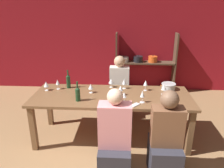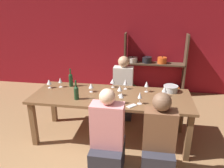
{
  "view_description": "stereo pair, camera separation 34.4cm",
  "coord_description": "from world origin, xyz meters",
  "px_view_note": "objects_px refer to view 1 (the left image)",
  "views": [
    {
      "loc": [
        0.38,
        -1.61,
        2.11
      ],
      "look_at": [
        0.2,
        1.62,
        0.92
      ],
      "focal_mm": 35.0,
      "sensor_mm": 36.0,
      "label": 1
    },
    {
      "loc": [
        0.72,
        -1.58,
        2.11
      ],
      "look_at": [
        0.2,
        1.62,
        0.92
      ],
      "focal_mm": 35.0,
      "sensor_mm": 36.0,
      "label": 2
    }
  ],
  "objects_px": {
    "dining_table": "(112,100)",
    "wine_glass_white_a": "(142,94)",
    "wine_glass_red_g": "(46,84)",
    "wine_glass_red_h": "(121,88)",
    "wine_glass_red_c": "(164,88)",
    "wine_glass_red_b": "(58,83)",
    "wine_glass_red_d": "(146,83)",
    "mixing_bowl": "(169,86)",
    "wine_glass_red_i": "(124,82)",
    "wine_glass_red_f": "(124,95)",
    "person_near_b": "(165,146)",
    "person_far_a": "(119,94)",
    "wine_glass_red_a": "(91,87)",
    "person_near_a": "(115,143)",
    "wine_bottle_green": "(78,94)",
    "wine_bottle_dark": "(68,81)",
    "shelf_unit": "(144,70)",
    "wine_glass_red_e": "(111,81)",
    "cell_phone": "(135,105)"
  },
  "relations": [
    {
      "from": "wine_glass_red_h",
      "to": "person_near_b",
      "type": "xyz_separation_m",
      "value": [
        0.58,
        -0.81,
        -0.44
      ]
    },
    {
      "from": "wine_glass_red_h",
      "to": "wine_glass_red_c",
      "type": "bearing_deg",
      "value": 5.98
    },
    {
      "from": "wine_glass_red_b",
      "to": "wine_glass_red_d",
      "type": "distance_m",
      "value": 1.45
    },
    {
      "from": "shelf_unit",
      "to": "wine_glass_white_a",
      "type": "relative_size",
      "value": 8.08
    },
    {
      "from": "wine_glass_red_i",
      "to": "mixing_bowl",
      "type": "bearing_deg",
      "value": 0.48
    },
    {
      "from": "wine_glass_red_d",
      "to": "wine_glass_red_i",
      "type": "bearing_deg",
      "value": 169.35
    },
    {
      "from": "wine_glass_red_h",
      "to": "person_far_a",
      "type": "relative_size",
      "value": 0.13
    },
    {
      "from": "wine_glass_red_d",
      "to": "wine_glass_red_i",
      "type": "distance_m",
      "value": 0.35
    },
    {
      "from": "wine_bottle_green",
      "to": "wine_glass_red_i",
      "type": "relative_size",
      "value": 1.68
    },
    {
      "from": "wine_bottle_dark",
      "to": "wine_glass_red_b",
      "type": "bearing_deg",
      "value": -157.49
    },
    {
      "from": "wine_glass_red_d",
      "to": "wine_glass_red_g",
      "type": "xyz_separation_m",
      "value": [
        -1.62,
        -0.09,
        -0.02
      ]
    },
    {
      "from": "mixing_bowl",
      "to": "wine_bottle_green",
      "type": "xyz_separation_m",
      "value": [
        -1.41,
        -0.53,
        0.06
      ]
    },
    {
      "from": "dining_table",
      "to": "wine_glass_white_a",
      "type": "bearing_deg",
      "value": -27.86
    },
    {
      "from": "wine_glass_red_a",
      "to": "person_near_a",
      "type": "bearing_deg",
      "value": -63.6
    },
    {
      "from": "dining_table",
      "to": "wine_glass_red_g",
      "type": "distance_m",
      "value": 1.11
    },
    {
      "from": "mixing_bowl",
      "to": "wine_glass_red_f",
      "type": "height_order",
      "value": "wine_glass_red_f"
    },
    {
      "from": "wine_glass_red_d",
      "to": "person_near_b",
      "type": "bearing_deg",
      "value": -80.23
    },
    {
      "from": "wine_glass_red_d",
      "to": "person_far_a",
      "type": "bearing_deg",
      "value": 127.48
    },
    {
      "from": "wine_bottle_green",
      "to": "wine_glass_red_a",
      "type": "distance_m",
      "value": 0.35
    },
    {
      "from": "wine_glass_red_a",
      "to": "wine_glass_red_f",
      "type": "distance_m",
      "value": 0.64
    },
    {
      "from": "shelf_unit",
      "to": "person_far_a",
      "type": "height_order",
      "value": "shelf_unit"
    },
    {
      "from": "shelf_unit",
      "to": "cell_phone",
      "type": "relative_size",
      "value": 9.3
    },
    {
      "from": "person_far_a",
      "to": "wine_glass_red_f",
      "type": "bearing_deg",
      "value": 95.06
    },
    {
      "from": "shelf_unit",
      "to": "wine_glass_red_a",
      "type": "height_order",
      "value": "shelf_unit"
    },
    {
      "from": "wine_glass_red_d",
      "to": "wine_glass_red_e",
      "type": "xyz_separation_m",
      "value": [
        -0.57,
        0.11,
        -0.02
      ]
    },
    {
      "from": "wine_glass_red_b",
      "to": "wine_glass_white_a",
      "type": "xyz_separation_m",
      "value": [
        1.36,
        -0.45,
        0.01
      ]
    },
    {
      "from": "mixing_bowl",
      "to": "person_far_a",
      "type": "xyz_separation_m",
      "value": [
        -0.83,
        0.5,
        -0.37
      ]
    },
    {
      "from": "wine_bottle_green",
      "to": "wine_bottle_dark",
      "type": "distance_m",
      "value": 0.58
    },
    {
      "from": "wine_glass_red_f",
      "to": "person_near_a",
      "type": "height_order",
      "value": "person_near_a"
    },
    {
      "from": "wine_bottle_green",
      "to": "wine_bottle_dark",
      "type": "height_order",
      "value": "wine_bottle_dark"
    },
    {
      "from": "wine_glass_red_h",
      "to": "person_near_a",
      "type": "relative_size",
      "value": 0.13
    },
    {
      "from": "dining_table",
      "to": "mixing_bowl",
      "type": "relative_size",
      "value": 10.5
    },
    {
      "from": "mixing_bowl",
      "to": "wine_glass_red_g",
      "type": "relative_size",
      "value": 1.54
    },
    {
      "from": "wine_glass_red_c",
      "to": "person_near_b",
      "type": "height_order",
      "value": "person_near_b"
    },
    {
      "from": "shelf_unit",
      "to": "cell_phone",
      "type": "xyz_separation_m",
      "value": [
        -0.33,
        -2.45,
        0.22
      ]
    },
    {
      "from": "wine_glass_red_c",
      "to": "wine_glass_red_f",
      "type": "relative_size",
      "value": 1.0
    },
    {
      "from": "wine_glass_red_f",
      "to": "wine_glass_red_e",
      "type": "bearing_deg",
      "value": 110.2
    },
    {
      "from": "wine_glass_red_f",
      "to": "wine_glass_red_i",
      "type": "xyz_separation_m",
      "value": [
        -0.0,
        0.56,
        0.0
      ]
    },
    {
      "from": "wine_glass_red_g",
      "to": "person_near_a",
      "type": "height_order",
      "value": "person_near_a"
    },
    {
      "from": "wine_glass_red_g",
      "to": "person_near_b",
      "type": "xyz_separation_m",
      "value": [
        1.8,
        -0.94,
        -0.43
      ]
    },
    {
      "from": "mixing_bowl",
      "to": "wine_glass_red_b",
      "type": "relative_size",
      "value": 1.42
    },
    {
      "from": "wine_glass_red_g",
      "to": "wine_glass_red_b",
      "type": "bearing_deg",
      "value": 21.66
    },
    {
      "from": "shelf_unit",
      "to": "wine_glass_red_a",
      "type": "distance_m",
      "value": 2.29
    },
    {
      "from": "mixing_bowl",
      "to": "wine_glass_red_i",
      "type": "bearing_deg",
      "value": -179.52
    },
    {
      "from": "shelf_unit",
      "to": "wine_glass_white_a",
      "type": "distance_m",
      "value": 2.39
    },
    {
      "from": "wine_glass_red_f",
      "to": "person_near_b",
      "type": "bearing_deg",
      "value": -45.52
    },
    {
      "from": "dining_table",
      "to": "wine_bottle_dark",
      "type": "xyz_separation_m",
      "value": [
        -0.75,
        0.28,
        0.21
      ]
    },
    {
      "from": "wine_glass_red_h",
      "to": "wine_glass_red_d",
      "type": "bearing_deg",
      "value": 28.43
    },
    {
      "from": "wine_glass_red_d",
      "to": "wine_glass_red_c",
      "type": "bearing_deg",
      "value": -28.53
    },
    {
      "from": "person_near_b",
      "to": "wine_glass_red_d",
      "type": "bearing_deg",
      "value": 99.77
    }
  ]
}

